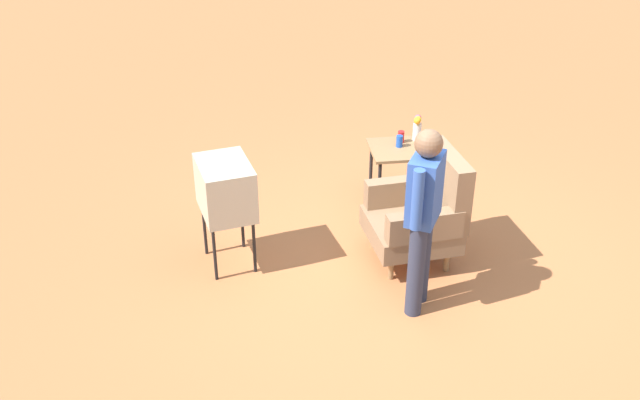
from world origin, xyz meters
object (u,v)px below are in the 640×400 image
at_px(person_standing, 423,211).
at_px(soda_can_blue, 399,141).
at_px(tv_on_stand, 226,189).
at_px(side_table, 397,157).
at_px(flower_vase, 417,127).
at_px(armchair, 422,211).
at_px(soda_can_red, 401,137).

xyz_separation_m(person_standing, soda_can_blue, (-1.75, 0.21, -0.22)).
bearing_deg(tv_on_stand, soda_can_blue, 116.97).
distance_m(side_table, person_standing, 1.77).
xyz_separation_m(soda_can_blue, flower_vase, (-0.14, 0.21, 0.09)).
bearing_deg(soda_can_blue, tv_on_stand, -63.03).
height_order(armchair, soda_can_blue, armchair).
bearing_deg(soda_can_red, side_table, -24.18).
height_order(armchair, side_table, armchair).
distance_m(tv_on_stand, person_standing, 1.78).
bearing_deg(tv_on_stand, person_standing, 61.30).
height_order(person_standing, flower_vase, person_standing).
relative_size(armchair, tv_on_stand, 1.03).
bearing_deg(soda_can_red, armchair, -2.36).
xyz_separation_m(tv_on_stand, soda_can_red, (-1.00, 1.81, -0.06)).
height_order(armchair, tv_on_stand, armchair).
distance_m(person_standing, soda_can_red, 1.88).
relative_size(side_table, tv_on_stand, 0.64).
bearing_deg(flower_vase, soda_can_blue, -57.32).
bearing_deg(side_table, soda_can_blue, 146.49).
height_order(tv_on_stand, person_standing, person_standing).
bearing_deg(tv_on_stand, armchair, 85.56).
bearing_deg(flower_vase, tv_on_stand, -62.38).
height_order(side_table, person_standing, person_standing).
xyz_separation_m(side_table, soda_can_blue, (-0.03, 0.02, 0.16)).
bearing_deg(armchair, flower_vase, 169.34).
relative_size(tv_on_stand, soda_can_blue, 8.44).
relative_size(side_table, person_standing, 0.40).
distance_m(side_table, soda_can_blue, 0.16).
xyz_separation_m(tv_on_stand, flower_vase, (-1.04, 1.98, 0.02)).
distance_m(armchair, side_table, 1.01).
relative_size(armchair, soda_can_red, 8.69).
xyz_separation_m(tv_on_stand, person_standing, (0.85, 1.56, 0.16)).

